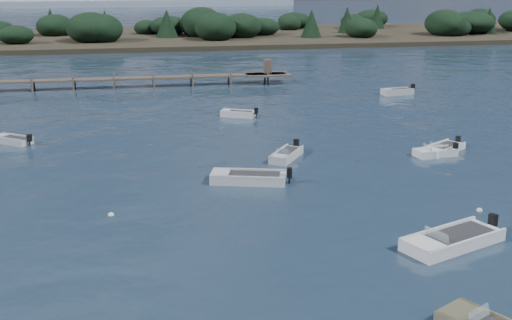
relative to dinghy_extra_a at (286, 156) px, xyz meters
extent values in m
plane|color=#152231|center=(1.09, 42.68, -0.16)|extent=(400.00, 400.00, 0.00)
cube|color=#A4A8AB|center=(0.00, 0.00, -0.06)|extent=(3.02, 3.68, 0.67)
cube|color=#A4A8AB|center=(-0.75, -1.13, 0.33)|extent=(1.41, 1.34, 0.13)
cube|color=#242427|center=(0.16, 0.24, 0.26)|extent=(2.18, 2.58, 0.12)
cube|color=#A4A8AB|center=(0.47, -0.31, 0.33)|extent=(2.07, 3.05, 0.13)
cube|color=#A4A8AB|center=(-0.47, 0.31, 0.33)|extent=(2.07, 3.05, 0.13)
cube|color=black|center=(1.11, 1.67, 0.45)|extent=(0.42, 0.40, 0.53)
cylinder|color=black|center=(1.11, 1.67, -0.01)|extent=(0.13, 0.13, 0.53)
cube|color=silver|center=(-0.43, -0.66, 0.56)|extent=(0.83, 0.62, 0.40)
cube|color=#6D6849|center=(1.17, -22.03, 0.34)|extent=(1.83, 1.66, 0.14)
cube|color=silver|center=(1.51, -22.66, 0.58)|extent=(1.12, 0.71, 0.41)
cube|color=#A4A8AB|center=(-19.03, 7.79, -0.06)|extent=(3.13, 2.76, 0.65)
cube|color=#A4A8AB|center=(-19.95, 8.46, 0.32)|extent=(1.23, 1.31, 0.13)
cube|color=#242427|center=(-18.84, 7.65, 0.25)|extent=(2.22, 1.99, 0.11)
cube|color=#A4A8AB|center=(-19.36, 7.35, 0.32)|extent=(2.48, 1.87, 0.13)
cube|color=#A4A8AB|center=(-18.71, 8.23, 0.32)|extent=(2.48, 1.87, 0.13)
cube|color=black|center=(-17.66, 6.78, 0.43)|extent=(0.40, 0.41, 0.51)
cylinder|color=black|center=(-17.66, 6.78, -0.02)|extent=(0.13, 0.13, 0.51)
cube|color=silver|center=(-1.13, 13.69, -0.06)|extent=(3.14, 2.34, 0.68)
cube|color=silver|center=(-2.13, 14.18, 0.34)|extent=(1.09, 1.25, 0.14)
cube|color=#242427|center=(-0.92, 13.58, 0.26)|extent=(2.19, 1.72, 0.12)
cube|color=silver|center=(-1.36, 13.22, 0.34)|extent=(2.67, 1.40, 0.14)
cube|color=silver|center=(-0.90, 14.16, 0.34)|extent=(2.67, 1.40, 0.14)
cube|color=black|center=(0.37, 12.95, 0.46)|extent=(0.39, 0.42, 0.54)
cylinder|color=black|center=(0.37, 12.95, -0.01)|extent=(0.13, 0.13, 0.54)
cube|color=silver|center=(4.23, -15.55, -0.05)|extent=(5.46, 3.67, 0.75)
cube|color=silver|center=(2.43, -16.27, 0.39)|extent=(1.78, 2.06, 0.15)
cube|color=#242427|center=(4.61, -15.40, 0.30)|extent=(3.80, 2.71, 0.13)
cube|color=silver|center=(4.56, -16.38, 0.39)|extent=(4.80, 2.01, 0.15)
cube|color=silver|center=(3.90, -14.72, 0.39)|extent=(4.80, 2.01, 0.15)
cube|color=black|center=(6.82, -14.52, 0.51)|extent=(0.41, 0.45, 0.59)
cylinder|color=black|center=(6.82, -14.52, 0.00)|extent=(0.14, 0.14, 0.59)
cube|color=silver|center=(3.19, -15.97, 0.64)|extent=(0.66, 1.34, 0.45)
cube|color=silver|center=(10.26, -1.27, -0.07)|extent=(3.02, 1.67, 0.63)
cube|color=silver|center=(9.18, -1.41, 0.30)|extent=(0.84, 1.26, 0.13)
cube|color=#242427|center=(10.49, -1.24, 0.23)|extent=(2.07, 1.29, 0.11)
cube|color=silver|center=(10.34, -1.87, 0.30)|extent=(2.86, 0.48, 0.13)
cube|color=silver|center=(10.18, -0.67, 0.30)|extent=(2.86, 0.48, 0.13)
cube|color=black|center=(11.88, -1.06, 0.41)|extent=(0.29, 0.33, 0.49)
cylinder|color=black|center=(11.88, -1.06, -0.02)|extent=(0.10, 0.10, 0.49)
cube|color=silver|center=(9.64, -1.35, 0.51)|extent=(0.26, 0.95, 0.37)
cube|color=silver|center=(11.24, -0.40, -0.07)|extent=(4.03, 3.34, 0.60)
cube|color=silver|center=(10.02, -1.21, 0.28)|extent=(1.49, 1.61, 0.12)
cube|color=#242427|center=(11.50, -0.23, 0.21)|extent=(2.84, 2.42, 0.10)
cube|color=silver|center=(11.61, -0.97, 0.28)|extent=(3.28, 2.20, 0.12)
cube|color=silver|center=(10.87, 0.16, 0.28)|extent=(3.28, 2.20, 0.12)
cube|color=black|center=(13.01, 0.76, 0.38)|extent=(0.36, 0.38, 0.47)
cylinder|color=black|center=(13.01, 0.76, -0.03)|extent=(0.12, 0.12, 0.47)
cube|color=silver|center=(10.53, -0.87, 0.49)|extent=(0.69, 0.95, 0.36)
cube|color=#A4A8AB|center=(-3.44, -4.56, -0.05)|extent=(4.79, 2.89, 0.75)
cube|color=#A4A8AB|center=(-5.08, -4.09, 0.39)|extent=(1.46, 1.78, 0.15)
cube|color=#242427|center=(-3.10, -4.66, 0.30)|extent=(3.31, 2.16, 0.13)
cube|color=#A4A8AB|center=(-3.66, -5.32, 0.39)|extent=(4.35, 1.37, 0.15)
cube|color=#A4A8AB|center=(-3.23, -3.80, 0.39)|extent=(4.35, 1.37, 0.15)
cube|color=black|center=(-1.06, -5.25, 0.52)|extent=(0.39, 0.43, 0.59)
cylinder|color=black|center=(-1.06, -5.25, 0.00)|extent=(0.13, 0.13, 0.59)
cube|color=#A4A8AB|center=(16.87, 21.12, -0.05)|extent=(3.46, 1.84, 0.77)
cube|color=#A4A8AB|center=(15.63, 20.91, 0.40)|extent=(0.97, 1.30, 0.15)
cube|color=#242427|center=(17.12, 21.16, 0.31)|extent=(2.38, 1.41, 0.13)
cube|color=#A4A8AB|center=(16.96, 20.53, 0.40)|extent=(3.26, 0.67, 0.15)
cube|color=#A4A8AB|center=(16.77, 21.70, 0.40)|extent=(3.26, 0.67, 0.15)
cube|color=black|center=(18.72, 21.43, 0.53)|extent=(0.36, 0.42, 0.60)
cylinder|color=black|center=(18.72, 21.43, 0.01)|extent=(0.13, 0.13, 0.60)
sphere|color=silver|center=(7.80, -11.64, -0.16)|extent=(0.32, 0.32, 0.32)
sphere|color=silver|center=(-11.48, -8.64, -0.16)|extent=(0.32, 0.32, 0.32)
cube|color=#4E4439|center=(5.09, 30.68, 0.84)|extent=(5.00, 3.20, 0.18)
cube|color=#4E4439|center=(5.09, 30.68, 1.74)|extent=(0.80, 0.80, 1.60)
cylinder|color=#4E4439|center=(-20.64, 29.82, 0.24)|extent=(0.20, 0.20, 2.20)
cylinder|color=#4E4439|center=(-20.64, 31.53, 0.24)|extent=(0.20, 0.20, 2.20)
cylinder|color=#4E4439|center=(-16.38, 29.82, 0.24)|extent=(0.20, 0.20, 2.20)
cylinder|color=#4E4439|center=(-16.38, 31.53, 0.24)|extent=(0.20, 0.20, 2.20)
cylinder|color=#4E4439|center=(-12.11, 29.82, 0.24)|extent=(0.20, 0.20, 2.20)
cylinder|color=#4E4439|center=(-12.11, 31.53, 0.24)|extent=(0.20, 0.20, 2.20)
cylinder|color=#4E4439|center=(-7.84, 29.82, 0.24)|extent=(0.20, 0.20, 2.20)
cylinder|color=#4E4439|center=(-7.84, 31.53, 0.24)|extent=(0.20, 0.20, 2.20)
cylinder|color=#4E4439|center=(-3.58, 29.82, 0.24)|extent=(0.20, 0.20, 2.20)
cylinder|color=#4E4439|center=(-3.58, 31.53, 0.24)|extent=(0.20, 0.20, 2.20)
cylinder|color=#4E4439|center=(0.69, 29.82, 0.24)|extent=(0.20, 0.20, 2.20)
cylinder|color=#4E4439|center=(0.69, 31.53, 0.24)|extent=(0.20, 0.20, 2.20)
cylinder|color=#4E4439|center=(4.96, 29.82, 0.24)|extent=(0.20, 0.20, 2.20)
cylinder|color=#4E4439|center=(4.96, 31.53, 0.24)|extent=(0.20, 0.20, 2.20)
cube|color=black|center=(26.09, 82.68, -0.16)|extent=(190.00, 40.00, 1.60)
ellipsoid|color=black|center=(26.09, 82.68, 2.64)|extent=(180.50, 36.00, 4.40)
camera|label=1|loc=(-9.89, -40.83, 12.03)|focal=45.00mm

